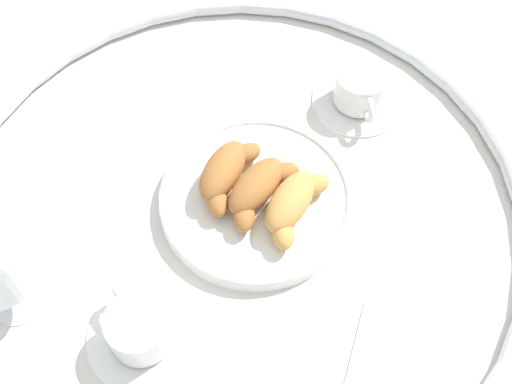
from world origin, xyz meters
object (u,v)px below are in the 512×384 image
(croissant_small, at_px, (258,188))
(croissant_large, at_px, (225,172))
(coffee_cup_far, at_px, (360,91))
(folded_napkin, at_px, (400,356))
(coffee_cup_near, at_px, (140,331))
(pastry_plate, at_px, (256,199))
(croissant_extra, at_px, (292,203))

(croissant_small, bearing_deg, croissant_large, -96.37)
(coffee_cup_far, relative_size, folded_napkin, 1.24)
(coffee_cup_near, xyz_separation_m, coffee_cup_far, (-0.45, 0.12, 0.00))
(coffee_cup_near, relative_size, coffee_cup_far, 1.00)
(coffee_cup_near, bearing_deg, folded_napkin, 108.56)
(pastry_plate, height_order, coffee_cup_near, coffee_cup_near)
(coffee_cup_near, bearing_deg, croissant_extra, 154.70)
(croissant_large, relative_size, croissant_extra, 1.01)
(croissant_large, bearing_deg, coffee_cup_far, 151.36)
(folded_napkin, bearing_deg, croissant_small, -118.59)
(croissant_extra, height_order, coffee_cup_near, croissant_extra)
(croissant_extra, relative_size, folded_napkin, 1.24)
(pastry_plate, relative_size, croissant_extra, 1.93)
(croissant_large, bearing_deg, croissant_small, 83.63)
(coffee_cup_far, bearing_deg, pastry_plate, -18.00)
(pastry_plate, distance_m, croissant_small, 0.03)
(coffee_cup_far, height_order, folded_napkin, coffee_cup_far)
(coffee_cup_near, distance_m, folded_napkin, 0.31)
(coffee_cup_far, bearing_deg, coffee_cup_near, -15.47)
(croissant_extra, distance_m, coffee_cup_near, 0.25)
(croissant_large, distance_m, croissant_small, 0.05)
(croissant_small, xyz_separation_m, coffee_cup_near, (0.23, -0.06, -0.02))
(pastry_plate, bearing_deg, coffee_cup_far, 162.00)
(coffee_cup_near, xyz_separation_m, folded_napkin, (-0.10, 0.29, -0.02))
(pastry_plate, xyz_separation_m, coffee_cup_far, (-0.22, 0.07, 0.01))
(pastry_plate, bearing_deg, croissant_extra, 84.31)
(croissant_small, relative_size, coffee_cup_far, 0.98)
(croissant_large, relative_size, croissant_small, 1.03)
(croissant_extra, height_order, folded_napkin, croissant_extra)
(croissant_small, bearing_deg, pastry_plate, -104.41)
(croissant_extra, distance_m, folded_napkin, 0.23)
(coffee_cup_far, bearing_deg, croissant_small, -17.22)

